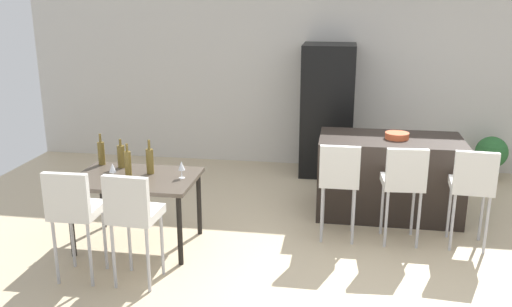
# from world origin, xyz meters

# --- Properties ---
(ground_plane) EXTENTS (10.00, 10.00, 0.00)m
(ground_plane) POSITION_xyz_m (0.00, 0.00, 0.00)
(ground_plane) COLOR #C6B28E
(back_wall) EXTENTS (10.00, 0.12, 2.90)m
(back_wall) POSITION_xyz_m (0.00, 2.80, 1.45)
(back_wall) COLOR beige
(back_wall) RESTS_ON ground_plane
(kitchen_island) EXTENTS (1.61, 0.85, 0.92)m
(kitchen_island) POSITION_xyz_m (0.33, 0.94, 0.46)
(kitchen_island) COLOR black
(kitchen_island) RESTS_ON ground_plane
(bar_chair_left) EXTENTS (0.40, 0.40, 1.05)m
(bar_chair_left) POSITION_xyz_m (-0.23, 0.13, 0.70)
(bar_chair_left) COLOR silver
(bar_chair_left) RESTS_ON ground_plane
(bar_chair_middle) EXTENTS (0.43, 0.43, 1.05)m
(bar_chair_middle) POSITION_xyz_m (0.41, 0.13, 0.70)
(bar_chair_middle) COLOR silver
(bar_chair_middle) RESTS_ON ground_plane
(bar_chair_right) EXTENTS (0.43, 0.43, 1.05)m
(bar_chair_right) POSITION_xyz_m (1.07, 0.13, 0.70)
(bar_chair_right) COLOR silver
(bar_chair_right) RESTS_ON ground_plane
(dining_table) EXTENTS (1.21, 0.83, 0.74)m
(dining_table) POSITION_xyz_m (-2.24, -0.32, 0.66)
(dining_table) COLOR #4C4238
(dining_table) RESTS_ON ground_plane
(dining_chair_near) EXTENTS (0.41, 0.41, 1.05)m
(dining_chair_near) POSITION_xyz_m (-2.52, -1.10, 0.70)
(dining_chair_near) COLOR silver
(dining_chair_near) RESTS_ON ground_plane
(dining_chair_far) EXTENTS (0.42, 0.42, 1.05)m
(dining_chair_far) POSITION_xyz_m (-1.97, -1.10, 0.70)
(dining_chair_far) COLOR silver
(dining_chair_far) RESTS_ON ground_plane
(wine_bottle_near) EXTENTS (0.07, 0.07, 0.35)m
(wine_bottle_near) POSITION_xyz_m (-2.13, -0.20, 0.88)
(wine_bottle_near) COLOR brown
(wine_bottle_near) RESTS_ON dining_table
(wine_bottle_left) EXTENTS (0.08, 0.08, 0.31)m
(wine_bottle_left) POSITION_xyz_m (-2.50, -0.06, 0.86)
(wine_bottle_left) COLOR brown
(wine_bottle_left) RESTS_ON dining_table
(wine_bottle_corner) EXTENTS (0.07, 0.07, 0.34)m
(wine_bottle_corner) POSITION_xyz_m (-2.32, -0.32, 0.87)
(wine_bottle_corner) COLOR brown
(wine_bottle_corner) RESTS_ON dining_table
(wine_bottle_end) EXTENTS (0.07, 0.07, 0.34)m
(wine_bottle_end) POSITION_xyz_m (-2.75, 0.01, 0.87)
(wine_bottle_end) COLOR brown
(wine_bottle_end) RESTS_ON dining_table
(wine_glass_middle) EXTENTS (0.07, 0.07, 0.17)m
(wine_glass_middle) POSITION_xyz_m (-2.42, -0.46, 0.86)
(wine_glass_middle) COLOR silver
(wine_glass_middle) RESTS_ON dining_table
(wine_glass_right) EXTENTS (0.07, 0.07, 0.17)m
(wine_glass_right) POSITION_xyz_m (-1.77, -0.29, 0.86)
(wine_glass_right) COLOR silver
(wine_glass_right) RESTS_ON dining_table
(refrigerator) EXTENTS (0.72, 0.68, 1.84)m
(refrigerator) POSITION_xyz_m (-0.44, 2.36, 0.92)
(refrigerator) COLOR black
(refrigerator) RESTS_ON ground_plane
(fruit_bowl) EXTENTS (0.27, 0.27, 0.07)m
(fruit_bowl) POSITION_xyz_m (0.39, 0.92, 0.96)
(fruit_bowl) COLOR #C6512D
(fruit_bowl) RESTS_ON kitchen_island
(potted_plant) EXTENTS (0.43, 0.43, 0.63)m
(potted_plant) POSITION_xyz_m (1.81, 2.35, 0.37)
(potted_plant) COLOR #996B4C
(potted_plant) RESTS_ON ground_plane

